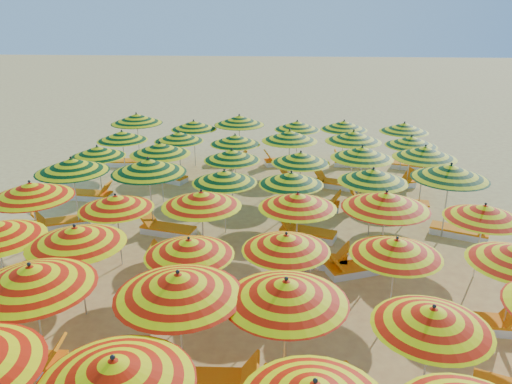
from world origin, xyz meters
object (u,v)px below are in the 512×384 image
umbrella_34 (362,153)px  lounger_13 (357,268)px  umbrella_39 (290,136)px  lounger_18 (90,195)px  lounger_20 (373,204)px  umbrella_35 (425,152)px  beachgoer_b (307,267)px  umbrella_8 (178,285)px  umbrella_33 (301,158)px  umbrella_23 (484,212)px  lounger_14 (61,223)px  umbrella_29 (451,172)px  umbrella_31 (160,149)px  lounger_10 (60,254)px  lounger_11 (182,261)px  umbrella_41 (411,141)px  lounger_9 (479,323)px  lounger_27 (229,161)px  umbrella_47 (404,127)px  umbrella_24 (72,165)px  umbrella_18 (31,190)px  umbrella_46 (344,125)px  umbrella_10 (433,318)px  umbrella_36 (122,136)px  lounger_22 (166,177)px  umbrella_25 (148,166)px  umbrella_40 (354,136)px  umbrella_38 (235,139)px  lounger_26 (126,162)px  umbrella_26 (224,177)px  lounger_17 (461,232)px  lounger_30 (413,166)px  umbrella_19 (116,202)px  umbrella_32 (232,155)px  umbrella_15 (286,242)px  umbrella_20 (201,199)px  lounger_24 (336,184)px  umbrella_30 (97,151)px  umbrella_27 (291,178)px  umbrella_16 (396,247)px  umbrella_13 (76,236)px  lounger_4 (23,364)px  lounger_25 (394,183)px  lounger_16 (306,233)px  umbrella_9 (286,291)px  lounger_29 (353,163)px  umbrella_14 (189,247)px  umbrella_22 (386,200)px  umbrella_43 (194,125)px

umbrella_34 → lounger_13: size_ratio=1.55×
umbrella_39 → lounger_13: umbrella_39 is taller
lounger_18 → lounger_20: (10.31, -0.15, 0.00)m
umbrella_35 → beachgoer_b: (-4.11, -5.93, -1.30)m
umbrella_8 → umbrella_33: bearing=75.7°
umbrella_23 → lounger_14: 12.54m
umbrella_29 → umbrella_31: 9.60m
lounger_10 → lounger_11: same height
umbrella_41 → lounger_9: 9.48m
lounger_18 → lounger_27: size_ratio=1.00×
umbrella_47 → beachgoer_b: (-4.28, -10.14, -1.19)m
umbrella_8 → umbrella_24: size_ratio=1.08×
umbrella_35 → umbrella_41: umbrella_35 is taller
umbrella_18 → umbrella_46: 13.07m
umbrella_29 → umbrella_10: bearing=-108.0°
umbrella_8 → lounger_14: (-5.41, 6.75, -1.99)m
umbrella_36 → lounger_22: 2.38m
umbrella_25 → umbrella_40: umbrella_25 is taller
umbrella_38 → lounger_26: size_ratio=1.23×
umbrella_26 → umbrella_39: umbrella_39 is taller
lounger_17 → lounger_30: bearing=113.2°
umbrella_19 → umbrella_32: size_ratio=1.21×
umbrella_15 → umbrella_20: umbrella_20 is taller
lounger_24 → umbrella_30: bearing=33.2°
umbrella_35 → umbrella_24: bearing=-167.5°
lounger_11 → umbrella_27: bearing=-143.3°
umbrella_16 → umbrella_10: bearing=-88.0°
umbrella_19 → beachgoer_b: bearing=-12.3°
umbrella_36 → umbrella_13: bearing=-77.6°
umbrella_15 → umbrella_30: bearing=135.0°
lounger_13 → lounger_14: bearing=-35.5°
lounger_13 → lounger_26: size_ratio=1.04×
umbrella_24 → umbrella_36: (0.03, 4.67, -0.24)m
lounger_4 → umbrella_41: bearing=45.2°
umbrella_8 → umbrella_30: (-4.96, 9.24, -0.30)m
lounger_25 → lounger_16: bearing=-145.0°
umbrella_20 → umbrella_40: bearing=55.4°
umbrella_9 → lounger_29: size_ratio=1.36×
umbrella_38 → lounger_22: 3.35m
umbrella_15 → lounger_14: bearing=149.2°
umbrella_18 → umbrella_27: bearing=17.5°
umbrella_29 → umbrella_30: size_ratio=1.13×
umbrella_14 → umbrella_22: size_ratio=0.96×
umbrella_41 → umbrella_43: size_ratio=1.08×
umbrella_31 → umbrella_39: bearing=24.7°
umbrella_13 → umbrella_27: (4.67, 4.71, -0.18)m
umbrella_31 → umbrella_19: bearing=-89.8°
umbrella_34 → lounger_9: size_ratio=1.60×
umbrella_26 → lounger_25: size_ratio=1.15×
umbrella_19 → umbrella_30: (-2.30, 4.78, -0.01)m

